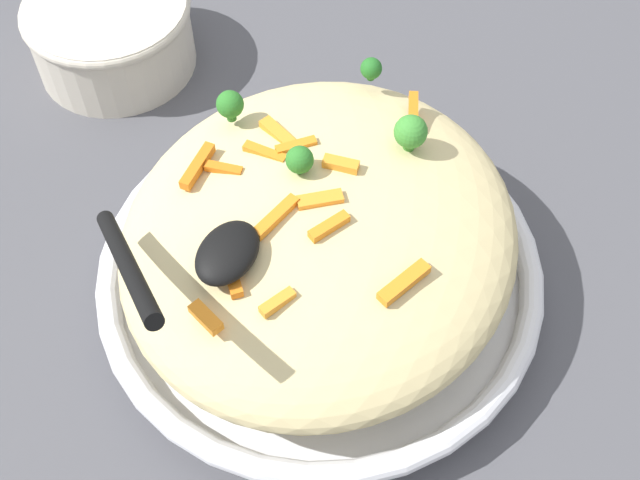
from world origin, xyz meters
TOP-DOWN VIEW (x-y plane):
  - ground_plane at (0.00, 0.00)m, footprint 2.40×2.40m
  - serving_bowl at (0.00, 0.00)m, footprint 0.36×0.36m
  - pasta_mound at (0.00, 0.00)m, footprint 0.32×0.30m
  - carrot_piece_0 at (-0.04, -0.04)m, footprint 0.03×0.03m
  - carrot_piece_1 at (0.09, 0.01)m, footprint 0.03×0.02m
  - carrot_piece_2 at (-0.12, 0.03)m, footprint 0.04×0.02m
  - carrot_piece_3 at (0.02, 0.02)m, footprint 0.03×0.02m
  - carrot_piece_4 at (-0.00, -0.08)m, footprint 0.01×0.03m
  - carrot_piece_5 at (0.12, -0.03)m, footprint 0.02×0.03m
  - carrot_piece_6 at (-0.00, 0.00)m, footprint 0.03×0.03m
  - carrot_piece_7 at (-0.04, -0.00)m, footprint 0.01×0.03m
  - carrot_piece_8 at (0.01, -0.10)m, footprint 0.04×0.01m
  - carrot_piece_9 at (-0.05, -0.06)m, footprint 0.02×0.03m
  - carrot_piece_10 at (0.04, 0.08)m, footprint 0.04×0.03m
  - carrot_piece_11 at (-0.03, -0.06)m, footprint 0.01×0.04m
  - carrot_piece_12 at (0.03, -0.02)m, footprint 0.04×0.02m
  - carrot_piece_13 at (0.08, -0.03)m, footprint 0.03×0.03m
  - broccoli_floret_0 at (-0.14, -0.02)m, footprint 0.02×0.02m
  - broccoli_floret_1 at (-0.05, -0.10)m, footprint 0.02×0.02m
  - broccoli_floret_2 at (-0.08, 0.04)m, footprint 0.03×0.03m
  - broccoli_floret_3 at (-0.02, -0.03)m, footprint 0.02×0.02m
  - serving_spoon at (0.09, -0.05)m, footprint 0.13×0.12m
  - companion_bowl at (-0.16, -0.31)m, footprint 0.17×0.17m

SIDE VIEW (x-z plane):
  - ground_plane at x=0.00m, z-range 0.00..0.00m
  - serving_bowl at x=0.00m, z-range 0.00..0.05m
  - companion_bowl at x=-0.16m, z-range 0.00..0.08m
  - pasta_mound at x=0.00m, z-range 0.04..0.12m
  - carrot_piece_4 at x=0.00m, z-range 0.12..0.12m
  - carrot_piece_2 at x=-0.12m, z-range 0.12..0.12m
  - carrot_piece_9 at x=-0.05m, z-range 0.12..0.12m
  - carrot_piece_5 at x=0.12m, z-range 0.12..0.12m
  - carrot_piece_13 at x=0.08m, z-range 0.12..0.12m
  - carrot_piece_10 at x=0.04m, z-range 0.12..0.12m
  - carrot_piece_1 at x=0.09m, z-range 0.12..0.12m
  - carrot_piece_8 at x=0.01m, z-range 0.12..0.12m
  - carrot_piece_11 at x=-0.03m, z-range 0.12..0.12m
  - carrot_piece_0 at x=-0.04m, z-range 0.12..0.12m
  - carrot_piece_6 at x=0.00m, z-range 0.12..0.13m
  - carrot_piece_12 at x=0.03m, z-range 0.12..0.13m
  - carrot_piece_7 at x=-0.04m, z-range 0.12..0.13m
  - carrot_piece_3 at x=0.02m, z-range 0.12..0.13m
  - broccoli_floret_0 at x=-0.14m, z-range 0.12..0.14m
  - broccoli_floret_1 at x=-0.05m, z-range 0.12..0.15m
  - broccoli_floret_2 at x=-0.08m, z-range 0.12..0.15m
  - broccoli_floret_3 at x=-0.02m, z-range 0.12..0.15m
  - serving_spoon at x=0.09m, z-range 0.10..0.18m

